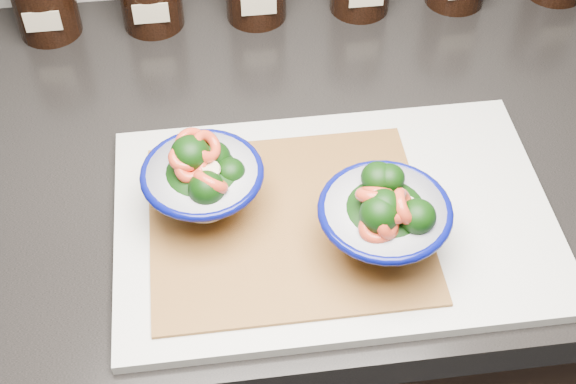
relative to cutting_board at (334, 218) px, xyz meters
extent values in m
cube|color=black|center=(-0.03, 0.13, -0.48)|extent=(3.43, 0.58, 0.86)
cube|color=black|center=(-0.03, 0.13, -0.03)|extent=(3.50, 0.60, 0.04)
cube|color=beige|center=(0.00, 0.00, 0.00)|extent=(0.45, 0.30, 0.01)
cube|color=#A67031|center=(-0.05, -0.01, 0.01)|extent=(0.28, 0.24, 0.00)
cylinder|color=white|center=(-0.13, 0.02, 0.01)|extent=(0.04, 0.04, 0.01)
ellipsoid|color=white|center=(-0.13, 0.02, 0.03)|extent=(0.07, 0.07, 0.03)
torus|color=#050954|center=(-0.13, 0.02, 0.06)|extent=(0.12, 0.12, 0.01)
torus|color=#050954|center=(-0.13, 0.02, 0.05)|extent=(0.10, 0.10, 0.00)
ellipsoid|color=black|center=(-0.13, 0.02, 0.05)|extent=(0.09, 0.09, 0.04)
ellipsoid|color=black|center=(-0.12, 0.04, 0.06)|extent=(0.04, 0.04, 0.03)
cylinder|color=#477233|center=(-0.12, 0.04, 0.05)|extent=(0.01, 0.01, 0.02)
ellipsoid|color=black|center=(-0.10, 0.02, 0.06)|extent=(0.03, 0.03, 0.03)
cylinder|color=#477233|center=(-0.10, 0.02, 0.05)|extent=(0.01, 0.01, 0.02)
ellipsoid|color=black|center=(-0.14, 0.03, 0.08)|extent=(0.04, 0.04, 0.04)
cylinder|color=#477233|center=(-0.14, 0.03, 0.07)|extent=(0.01, 0.01, 0.03)
ellipsoid|color=black|center=(-0.13, 0.00, 0.07)|extent=(0.04, 0.04, 0.04)
cylinder|color=#477233|center=(-0.13, 0.00, 0.06)|extent=(0.01, 0.01, 0.02)
torus|color=#DA4829|center=(-0.14, 0.03, 0.08)|extent=(0.05, 0.05, 0.03)
torus|color=#DA4829|center=(-0.14, 0.02, 0.08)|extent=(0.05, 0.05, 0.04)
torus|color=#DA4829|center=(-0.12, 0.00, 0.07)|extent=(0.04, 0.05, 0.04)
torus|color=#DA4829|center=(-0.12, 0.04, 0.09)|extent=(0.04, 0.04, 0.04)
torus|color=#DA4829|center=(-0.14, 0.05, 0.08)|extent=(0.05, 0.05, 0.03)
cylinder|color=#CCBC8E|center=(-0.12, 0.01, 0.08)|extent=(0.02, 0.02, 0.01)
cylinder|color=#CCBC8E|center=(-0.12, 0.01, 0.07)|extent=(0.02, 0.02, 0.01)
cylinder|color=white|center=(0.04, -0.05, 0.01)|extent=(0.04, 0.04, 0.01)
ellipsoid|color=white|center=(0.04, -0.05, 0.03)|extent=(0.07, 0.07, 0.03)
torus|color=#050954|center=(0.04, -0.05, 0.06)|extent=(0.13, 0.13, 0.01)
torus|color=#050954|center=(0.04, -0.05, 0.05)|extent=(0.11, 0.11, 0.00)
ellipsoid|color=black|center=(0.04, -0.05, 0.05)|extent=(0.09, 0.09, 0.04)
ellipsoid|color=black|center=(0.05, -0.02, 0.08)|extent=(0.03, 0.03, 0.03)
cylinder|color=#477233|center=(0.05, -0.02, 0.07)|extent=(0.01, 0.01, 0.02)
ellipsoid|color=black|center=(0.03, -0.06, 0.08)|extent=(0.03, 0.03, 0.03)
cylinder|color=#477233|center=(0.03, -0.06, 0.07)|extent=(0.01, 0.01, 0.02)
ellipsoid|color=black|center=(0.03, -0.07, 0.08)|extent=(0.04, 0.04, 0.04)
cylinder|color=#477233|center=(0.03, -0.07, 0.07)|extent=(0.01, 0.02, 0.03)
ellipsoid|color=black|center=(0.04, -0.02, 0.08)|extent=(0.03, 0.03, 0.03)
cylinder|color=#477233|center=(0.04, -0.02, 0.06)|extent=(0.01, 0.01, 0.02)
ellipsoid|color=black|center=(0.06, -0.07, 0.08)|extent=(0.04, 0.04, 0.03)
cylinder|color=#477233|center=(0.06, -0.07, 0.06)|extent=(0.01, 0.01, 0.02)
torus|color=#DA4829|center=(0.02, -0.08, 0.08)|extent=(0.05, 0.05, 0.04)
torus|color=#DA4829|center=(0.03, -0.07, 0.08)|extent=(0.04, 0.05, 0.04)
torus|color=#DA4829|center=(0.04, -0.06, 0.09)|extent=(0.05, 0.05, 0.04)
torus|color=#DA4829|center=(0.03, -0.05, 0.09)|extent=(0.04, 0.04, 0.03)
torus|color=#DA4829|center=(0.05, -0.06, 0.08)|extent=(0.03, 0.04, 0.04)
cylinder|color=#CCBC8E|center=(0.06, -0.05, 0.07)|extent=(0.02, 0.02, 0.01)
cylinder|color=black|center=(-0.31, 0.37, 0.04)|extent=(0.08, 0.08, 0.09)
cube|color=#C6B793|center=(-0.31, 0.33, 0.04)|extent=(0.05, 0.00, 0.03)
cube|color=#C6B793|center=(-0.18, 0.33, 0.04)|extent=(0.04, 0.00, 0.03)
cube|color=#C6B793|center=(-0.04, 0.33, 0.04)|extent=(0.04, 0.00, 0.03)
camera|label=1|loc=(-0.12, -0.52, 0.64)|focal=50.00mm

